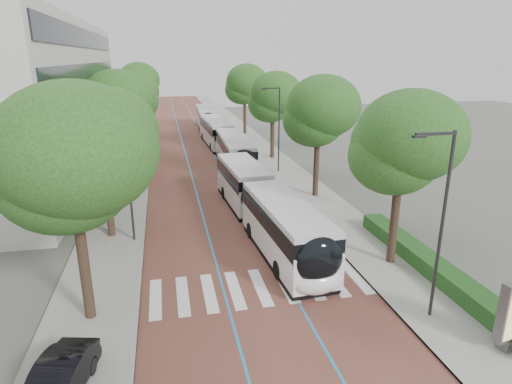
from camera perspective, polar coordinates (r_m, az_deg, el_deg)
ground at (r=20.54m, az=0.65°, el=-14.01°), size 160.00×160.00×0.00m
road at (r=58.19m, az=-8.25°, el=6.73°), size 11.00×140.00×0.02m
sidewalk_left at (r=58.15m, az=-15.68°, el=6.30°), size 4.00×140.00×0.12m
sidewalk_right at (r=59.16m, az=-0.94°, el=7.13°), size 4.00×140.00×0.12m
kerb_left at (r=58.07m, az=-13.80°, el=6.43°), size 0.20×140.00×0.14m
kerb_right at (r=58.82m, az=-2.77°, el=7.05°), size 0.20×140.00×0.14m
zebra_crossing at (r=21.40m, az=0.57°, el=-12.52°), size 10.55×3.60×0.01m
lane_line_left at (r=58.10m, az=-9.83°, el=6.65°), size 0.12×126.00×0.01m
lane_line_right at (r=58.31m, az=-6.67°, el=6.83°), size 0.12×126.00×0.01m
hedge at (r=23.78m, az=22.87°, el=-9.42°), size 1.20×14.00×0.80m
streetlight_near at (r=18.55m, az=23.30°, el=-2.58°), size 1.82×0.20×8.00m
streetlight_far at (r=40.89m, az=2.85°, el=9.19°), size 1.82×0.20×8.00m
lamp_post_left at (r=26.00m, az=-16.63°, el=2.03°), size 0.14×0.14×8.00m
trees_left at (r=43.60m, az=-17.24°, el=11.11°), size 6.47×61.33×9.46m
trees_right at (r=42.01m, az=3.95°, el=11.81°), size 5.85×47.64×9.34m
lead_bus at (r=27.12m, az=1.20°, el=-2.11°), size 3.62×18.51×3.20m
bus_queued_0 at (r=42.61m, az=-2.81°, el=5.16°), size 2.83×12.46×3.20m
bus_queued_1 at (r=54.78m, az=-5.33°, el=7.88°), size 2.98×12.48×3.20m
bus_queued_2 at (r=68.21m, az=-6.68°, el=9.74°), size 2.91×12.47×3.20m
parked_car at (r=16.30m, az=-25.04°, el=-22.07°), size 2.30×4.22×1.32m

